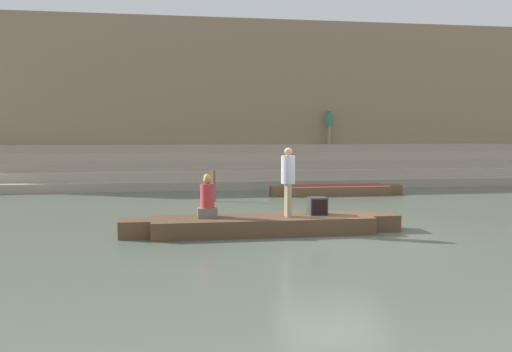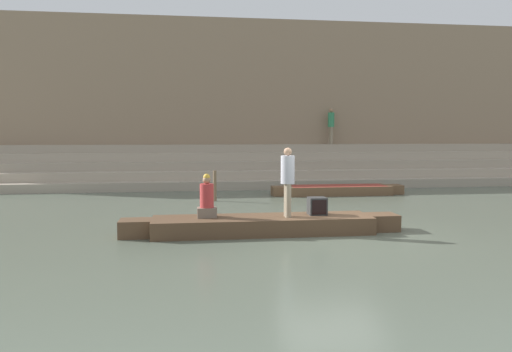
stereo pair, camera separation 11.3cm
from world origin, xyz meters
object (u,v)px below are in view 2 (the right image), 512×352
Objects in this scene: tv_set at (317,206)px; person_on_steps at (331,123)px; mooring_post at (215,186)px; rowboat_main at (263,224)px; moored_boat_shore at (338,190)px; person_standing at (288,177)px; person_rowing at (207,200)px.

tv_set is 13.38m from person_on_steps.
rowboat_main is at bearing -82.11° from mooring_post.
moored_boat_shore is at bearing 62.86° from tv_set.
person_rowing is at bearing -170.74° from person_standing.
mooring_post is (0.51, 5.94, -0.28)m from person_rowing.
tv_set is 0.40× the size of mooring_post.
rowboat_main is 1.32m from person_standing.
tv_set is 7.72m from moored_boat_shore.
person_rowing reaches higher than moored_boat_shore.
rowboat_main is at bearing -117.29° from moored_boat_shore.
person_standing reaches higher than tv_set.
rowboat_main is at bearing 178.66° from tv_set.
person_standing is at bearing -137.56° from person_on_steps.
person_on_steps reaches higher than person_rowing.
person_rowing is 9.09m from moored_boat_shore.
person_on_steps is (6.77, 12.56, 2.12)m from person_rowing.
tv_set is at bearing -134.63° from person_on_steps.
person_rowing is 2.76m from tv_set.
tv_set reaches higher than rowboat_main.
person_standing is at bearing -76.82° from mooring_post.
tv_set is 6.34m from mooring_post.
moored_boat_shore is at bearing -130.19° from person_on_steps.
person_on_steps is (4.01, 12.56, 2.33)m from tv_set.
rowboat_main is 14.05m from person_on_steps.
person_on_steps is at bearing 50.81° from person_rowing.
person_standing is 1.59× the size of person_rowing.
mooring_post is at bearing -160.27° from person_on_steps.
moored_boat_shore is (5.50, 7.21, -0.64)m from person_rowing.
moored_boat_shore is at bearing 41.76° from person_rowing.
person_standing reaches higher than mooring_post.
rowboat_main is at bearing -173.46° from person_standing.
mooring_post is at bearing -163.46° from moored_boat_shore.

